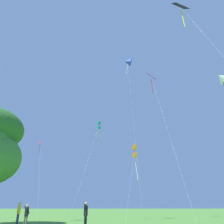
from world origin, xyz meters
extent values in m
cube|color=orange|center=(1.54, 28.34, 9.26)|extent=(0.89, 0.87, 0.85)
cube|color=orange|center=(1.54, 28.34, 8.14)|extent=(0.89, 0.87, 0.85)
cylinder|color=#3F382D|center=(1.54, 28.34, 8.70)|extent=(0.05, 0.05, 1.60)
cylinder|color=silver|center=(1.69, 28.18, 6.36)|extent=(0.43, 0.46, 3.26)
cylinder|color=silver|center=(0.53, 25.34, 4.27)|extent=(2.04, 6.02, 8.55)
cone|color=white|center=(10.82, 18.93, 15.23)|extent=(1.82, 1.65, 1.59)
cube|color=teal|center=(-3.52, 26.50, 12.23)|extent=(0.58, 0.58, 0.49)
cube|color=teal|center=(-3.52, 26.50, 11.58)|extent=(0.58, 0.58, 0.49)
cylinder|color=#3F382D|center=(-3.52, 26.50, 11.91)|extent=(0.03, 0.03, 0.93)
cylinder|color=yellow|center=(-3.32, 26.65, 10.75)|extent=(0.47, 0.37, 1.51)
cylinder|color=silver|center=(-4.84, 23.95, 5.91)|extent=(2.66, 5.12, 11.82)
cube|color=black|center=(5.70, 15.48, 22.48)|extent=(1.90, 1.63, 1.40)
cylinder|color=#3F382D|center=(5.70, 15.48, 22.48)|extent=(1.83, 0.29, 0.44)
cylinder|color=yellow|center=(5.72, 15.34, 20.47)|extent=(0.13, 0.40, 2.62)
cone|color=blue|center=(1.38, 31.66, 26.28)|extent=(1.68, 1.59, 1.69)
cylinder|color=silver|center=(1.25, 31.62, 24.67)|extent=(0.36, 0.17, 2.06)
cylinder|color=silver|center=(1.59, 28.41, 13.08)|extent=(0.43, 6.50, 26.15)
cube|color=purple|center=(5.54, 31.61, 23.25)|extent=(1.93, 2.32, 1.94)
cylinder|color=#3F382D|center=(5.54, 31.61, 23.25)|extent=(1.88, 0.50, 1.02)
cylinder|color=red|center=(5.57, 31.68, 21.16)|extent=(0.20, 0.29, 2.59)
cylinder|color=silver|center=(5.75, 25.74, 11.54)|extent=(0.43, 11.75, 23.08)
cube|color=pink|center=(-14.82, 38.47, 12.56)|extent=(0.85, 1.15, 0.87)
cylinder|color=#3F382D|center=(-14.82, 38.47, 12.56)|extent=(0.77, 0.45, 0.45)
cylinder|color=black|center=(-14.88, 38.66, 11.46)|extent=(0.19, 0.43, 1.47)
cylinder|color=silver|center=(-13.13, 34.29, 6.24)|extent=(3.41, 8.36, 12.48)
cylinder|color=#665B4C|center=(-8.30, 14.81, 0.40)|extent=(0.11, 0.11, 0.79)
cylinder|color=#665B4C|center=(-8.15, 14.75, 0.40)|extent=(0.11, 0.11, 0.79)
cube|color=black|center=(-8.22, 14.78, 1.09)|extent=(0.25, 0.24, 0.59)
cylinder|color=black|center=(-8.34, 14.82, 1.24)|extent=(0.28, 0.17, 0.55)
cylinder|color=black|center=(-8.11, 14.73, 1.24)|extent=(0.28, 0.17, 0.55)
sphere|color=tan|center=(-8.22, 14.78, 1.49)|extent=(0.22, 0.22, 0.22)
cylinder|color=#2D3351|center=(-9.77, 17.70, 0.44)|extent=(0.12, 0.12, 0.88)
cylinder|color=#2D3351|center=(-9.78, 17.52, 0.44)|extent=(0.12, 0.12, 0.88)
cube|color=yellow|center=(-9.77, 17.61, 1.21)|extent=(0.22, 0.24, 0.66)
cylinder|color=yellow|center=(-9.76, 17.75, 1.38)|extent=(0.11, 0.30, 0.62)
cylinder|color=yellow|center=(-9.78, 17.47, 1.38)|extent=(0.11, 0.30, 0.62)
sphere|color=tan|center=(-9.77, 17.61, 1.67)|extent=(0.24, 0.24, 0.24)
cylinder|color=black|center=(-3.95, 13.76, 0.43)|extent=(0.12, 0.12, 0.86)
cylinder|color=black|center=(-3.88, 13.93, 0.43)|extent=(0.12, 0.12, 0.86)
cube|color=black|center=(-3.92, 13.84, 1.19)|extent=(0.26, 0.27, 0.65)
cylinder|color=black|center=(-3.97, 13.72, 1.35)|extent=(0.19, 0.30, 0.60)
cylinder|color=black|center=(-3.86, 13.97, 1.35)|extent=(0.19, 0.30, 0.60)
sphere|color=tan|center=(-3.92, 13.84, 1.63)|extent=(0.24, 0.24, 0.24)
camera|label=1|loc=(-2.66, -3.07, 1.44)|focal=36.06mm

